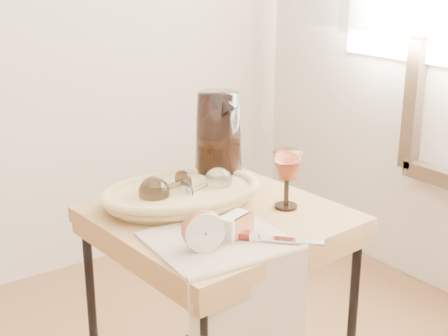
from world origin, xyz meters
TOP-DOWN VIEW (x-y plane):
  - side_table at (0.58, 0.55)m, footprint 0.58×0.58m
  - tea_towel at (0.48, 0.41)m, footprint 0.31×0.28m
  - bread_basket at (0.53, 0.64)m, footprint 0.41×0.31m
  - goblet_lying_a at (0.50, 0.66)m, footprint 0.14×0.11m
  - goblet_lying_b at (0.58, 0.62)m, footprint 0.13×0.08m
  - pitcher at (0.70, 0.72)m, footprint 0.23×0.29m
  - wine_goblet at (0.73, 0.48)m, footprint 0.07×0.07m
  - apple_half at (0.43, 0.39)m, footprint 0.10×0.07m
  - apple_wedge at (0.52, 0.40)m, footprint 0.08×0.06m
  - table_knife at (0.55, 0.36)m, footprint 0.19×0.21m

SIDE VIEW (x-z plane):
  - side_table at x=0.58m, z-range 0.00..0.69m
  - tea_towel at x=0.48m, z-range 0.69..0.70m
  - table_knife at x=0.55m, z-range 0.70..0.72m
  - bread_basket at x=0.53m, z-range 0.69..0.74m
  - apple_wedge at x=0.52m, z-range 0.70..0.75m
  - goblet_lying_b at x=0.58m, z-range 0.70..0.78m
  - apple_half at x=0.43m, z-range 0.70..0.78m
  - goblet_lying_a at x=0.50m, z-range 0.70..0.78m
  - wine_goblet at x=0.73m, z-range 0.69..0.84m
  - pitcher at x=0.70m, z-range 0.67..0.97m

